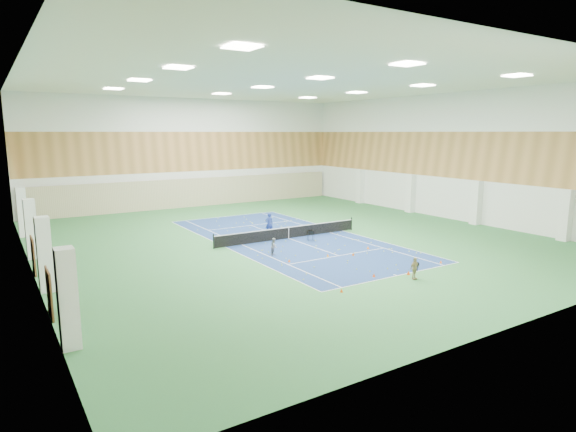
{
  "coord_description": "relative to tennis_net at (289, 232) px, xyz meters",
  "views": [
    {
      "loc": [
        -19.9,
        -31.41,
        8.29
      ],
      "look_at": [
        -0.62,
        -0.88,
        2.0
      ],
      "focal_mm": 30.0,
      "sensor_mm": 36.0,
      "label": 1
    }
  ],
  "objects": [
    {
      "name": "ground",
      "position": [
        0.0,
        0.0,
        -0.55
      ],
      "size": [
        40.0,
        40.0,
        0.0
      ],
      "primitive_type": "plane",
      "color": "#2F6F3A",
      "rests_on": "ground"
    },
    {
      "name": "room_shell",
      "position": [
        0.0,
        0.0,
        5.45
      ],
      "size": [
        36.0,
        40.0,
        12.0
      ],
      "primitive_type": null,
      "color": "white",
      "rests_on": "ground"
    },
    {
      "name": "wood_cladding",
      "position": [
        0.0,
        0.0,
        7.45
      ],
      "size": [
        36.0,
        40.0,
        8.0
      ],
      "primitive_type": null,
      "color": "#B57F43",
      "rests_on": "room_shell"
    },
    {
      "name": "ceiling_light_grid",
      "position": [
        0.0,
        0.0,
        11.37
      ],
      "size": [
        21.4,
        25.4,
        0.06
      ],
      "primitive_type": null,
      "color": "white",
      "rests_on": "room_shell"
    },
    {
      "name": "court_surface",
      "position": [
        0.0,
        0.0,
        -0.55
      ],
      "size": [
        10.97,
        23.77,
        0.01
      ],
      "primitive_type": "cube",
      "color": "navy",
      "rests_on": "ground"
    },
    {
      "name": "tennis_balls_scatter",
      "position": [
        0.0,
        0.0,
        -0.5
      ],
      "size": [
        10.57,
        22.77,
        0.07
      ],
      "primitive_type": null,
      "color": "yellow",
      "rests_on": "ground"
    },
    {
      "name": "tennis_net",
      "position": [
        0.0,
        0.0,
        0.0
      ],
      "size": [
        12.8,
        0.1,
        1.1
      ],
      "primitive_type": null,
      "color": "black",
      "rests_on": "ground"
    },
    {
      "name": "back_curtain",
      "position": [
        0.0,
        19.75,
        1.05
      ],
      "size": [
        35.4,
        0.16,
        3.2
      ],
      "primitive_type": "cube",
      "color": "#C6B793",
      "rests_on": "ground"
    },
    {
      "name": "door_left_a",
      "position": [
        -17.92,
        -8.0,
        0.55
      ],
      "size": [
        0.08,
        1.8,
        2.2
      ],
      "primitive_type": "cube",
      "color": "#593319",
      "rests_on": "ground"
    },
    {
      "name": "door_left_b",
      "position": [
        -17.92,
        0.0,
        0.55
      ],
      "size": [
        0.08,
        1.8,
        2.2
      ],
      "primitive_type": "cube",
      "color": "#593319",
      "rests_on": "ground"
    },
    {
      "name": "coach",
      "position": [
        -0.51,
        2.2,
        0.34
      ],
      "size": [
        0.75,
        0.6,
        1.79
      ],
      "primitive_type": "imported",
      "rotation": [
        0.0,
        0.0,
        2.84
      ],
      "color": "navy",
      "rests_on": "ground"
    },
    {
      "name": "child_court",
      "position": [
        -3.6,
        -3.82,
        0.04
      ],
      "size": [
        0.73,
        0.72,
        1.19
      ],
      "primitive_type": "imported",
      "rotation": [
        0.0,
        0.0,
        0.72
      ],
      "color": "gray",
      "rests_on": "ground"
    },
    {
      "name": "child_apron",
      "position": [
        0.34,
        -12.89,
        0.1
      ],
      "size": [
        0.79,
        0.4,
        1.3
      ],
      "primitive_type": "imported",
      "rotation": [
        0.0,
        0.0,
        0.11
      ],
      "color": "tan",
      "rests_on": "ground"
    },
    {
      "name": "ball_cart",
      "position": [
        1.01,
        -1.59,
        -0.13
      ],
      "size": [
        0.62,
        0.62,
        0.84
      ],
      "primitive_type": null,
      "rotation": [
        0.0,
        0.0,
        -0.35
      ],
      "color": "black",
      "rests_on": "ground"
    },
    {
      "name": "cone_svc_a",
      "position": [
        -3.72,
        -5.93,
        -0.45
      ],
      "size": [
        0.19,
        0.19,
        0.21
      ],
      "primitive_type": "cone",
      "color": "#FF5C0D",
      "rests_on": "ground"
    },
    {
      "name": "cone_svc_b",
      "position": [
        -0.77,
        -6.16,
        -0.45
      ],
      "size": [
        0.18,
        0.18,
        0.2
      ],
      "primitive_type": "cone",
      "color": "orange",
      "rests_on": "ground"
    },
    {
      "name": "cone_svc_c",
      "position": [
        0.86,
        -6.87,
        -0.44
      ],
      "size": [
        0.19,
        0.19,
        0.21
      ],
      "primitive_type": "cone",
      "color": "#D8570B",
      "rests_on": "ground"
    },
    {
      "name": "cone_svc_d",
      "position": [
        2.98,
        -5.99,
        -0.44
      ],
      "size": [
        0.2,
        0.2,
        0.22
      ],
      "primitive_type": "cone",
      "color": "orange",
      "rests_on": "ground"
    },
    {
      "name": "cone_base_a",
      "position": [
        -4.59,
        -12.44,
        -0.45
      ],
      "size": [
        0.18,
        0.18,
        0.19
      ],
      "primitive_type": "cone",
      "color": "#FF580D",
      "rests_on": "ground"
    },
    {
      "name": "cone_base_b",
      "position": [
        -1.3,
        -11.33,
        -0.44
      ],
      "size": [
        0.2,
        0.2,
        0.22
      ],
      "primitive_type": "cone",
      "color": "#FF4F0D",
      "rests_on": "ground"
    },
    {
      "name": "cone_base_c",
      "position": [
        0.74,
        -12.07,
        -0.43
      ],
      "size": [
        0.22,
        0.22,
        0.24
      ],
      "primitive_type": "cone",
      "color": "#F34E0C",
      "rests_on": "ground"
    },
    {
      "name": "cone_base_d",
      "position": [
        4.37,
        -11.39,
        -0.46
      ],
      "size": [
        0.17,
        0.17,
        0.19
      ],
      "primitive_type": "cone",
      "color": "#FF600D",
      "rests_on": "ground"
    }
  ]
}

